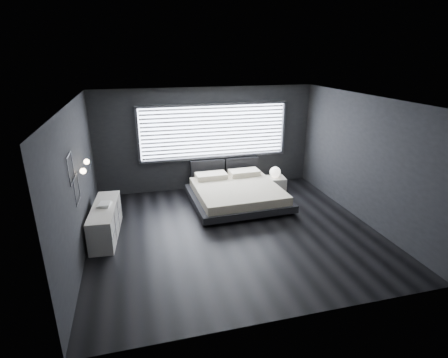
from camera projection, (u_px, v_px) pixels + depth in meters
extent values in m
plane|color=black|center=(234.00, 231.00, 7.58)|extent=(6.00, 6.00, 0.00)
plane|color=white|center=(235.00, 100.00, 6.62)|extent=(6.00, 6.00, 0.00)
cube|color=black|center=(207.00, 139.00, 9.60)|extent=(6.00, 0.04, 2.80)
cube|color=black|center=(293.00, 234.00, 4.60)|extent=(6.00, 0.04, 2.80)
cube|color=black|center=(77.00, 183.00, 6.39)|extent=(0.04, 5.50, 2.80)
cube|color=black|center=(363.00, 159.00, 7.81)|extent=(0.04, 5.50, 2.80)
cube|color=white|center=(214.00, 131.00, 9.56)|extent=(4.00, 0.02, 1.38)
cube|color=#47474C|center=(138.00, 136.00, 9.05)|extent=(0.06, 0.08, 1.48)
cube|color=#47474C|center=(283.00, 128.00, 10.01)|extent=(0.06, 0.08, 1.48)
cube|color=#47474C|center=(214.00, 105.00, 9.28)|extent=(4.14, 0.08, 0.06)
cube|color=#47474C|center=(214.00, 157.00, 9.78)|extent=(4.14, 0.08, 0.06)
cube|color=silver|center=(214.00, 132.00, 9.50)|extent=(3.94, 0.03, 1.32)
cube|color=black|center=(208.00, 169.00, 9.78)|extent=(0.96, 0.16, 0.52)
cube|color=black|center=(242.00, 166.00, 10.02)|extent=(0.96, 0.16, 0.52)
cylinder|color=silver|center=(79.00, 171.00, 6.38)|extent=(0.10, 0.02, 0.02)
sphere|color=#FFE5B7|center=(83.00, 171.00, 6.40)|extent=(0.11, 0.11, 0.11)
cylinder|color=silver|center=(83.00, 162.00, 6.92)|extent=(0.10, 0.02, 0.02)
sphere|color=#FFE5B7|center=(87.00, 162.00, 6.94)|extent=(0.11, 0.11, 0.11)
cube|color=#47474C|center=(68.00, 155.00, 5.66)|extent=(0.01, 0.46, 0.02)
cube|color=#47474C|center=(73.00, 182.00, 5.82)|extent=(0.01, 0.46, 0.02)
cube|color=#47474C|center=(73.00, 164.00, 5.95)|extent=(0.01, 0.02, 0.46)
cube|color=#47474C|center=(68.00, 173.00, 5.53)|extent=(0.01, 0.02, 0.46)
cube|color=#47474C|center=(75.00, 177.00, 6.05)|extent=(0.01, 0.46, 0.02)
cube|color=#47474C|center=(79.00, 202.00, 6.21)|extent=(0.01, 0.46, 0.02)
cube|color=#47474C|center=(78.00, 185.00, 6.34)|extent=(0.01, 0.02, 0.46)
cube|color=#47474C|center=(75.00, 194.00, 5.92)|extent=(0.01, 0.02, 0.46)
cube|color=black|center=(208.00, 222.00, 7.86)|extent=(0.13, 0.13, 0.08)
cube|color=black|center=(288.00, 212.00, 8.39)|extent=(0.13, 0.13, 0.08)
cube|color=black|center=(192.00, 194.00, 9.46)|extent=(0.13, 0.13, 0.08)
cube|color=black|center=(260.00, 186.00, 10.00)|extent=(0.13, 0.13, 0.08)
cube|color=black|center=(237.00, 198.00, 8.88)|extent=(2.38, 2.28, 0.17)
cube|color=#B9AF91|center=(237.00, 191.00, 8.82)|extent=(2.12, 2.12, 0.21)
cube|color=#EFE6C8|center=(211.00, 176.00, 9.37)|extent=(0.83, 0.47, 0.14)
cube|color=#EFE6C8|center=(244.00, 172.00, 9.62)|extent=(0.83, 0.47, 0.14)
cube|color=beige|center=(275.00, 183.00, 9.88)|extent=(0.62, 0.54, 0.33)
sphere|color=white|center=(275.00, 172.00, 9.79)|extent=(0.30, 0.30, 0.30)
cube|color=beige|center=(106.00, 221.00, 7.28)|extent=(0.60, 1.72, 0.67)
cube|color=#47474C|center=(117.00, 220.00, 7.32)|extent=(0.14, 1.66, 0.65)
cube|color=silver|center=(105.00, 205.00, 7.19)|extent=(0.30, 0.36, 0.04)
cube|color=silver|center=(105.00, 204.00, 7.16)|extent=(0.23, 0.30, 0.03)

